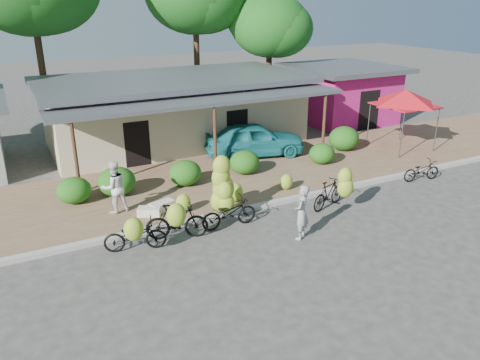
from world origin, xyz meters
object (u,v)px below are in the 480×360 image
object	(u,v)px
red_canopy	(406,97)
sack_far	(149,211)
bike_center	(225,199)
vendor	(302,212)
bystander	(114,187)
bike_far_right	(421,171)
sack_near	(162,206)
tree_near_right	(266,24)
bike_right	(333,191)
bike_far_left	(135,235)
bike_left	(177,220)
teal_van	(255,139)

from	to	relation	value
red_canopy	sack_far	world-z (taller)	red_canopy
red_canopy	bike_center	size ratio (longest dim) A/B	1.53
red_canopy	sack_far	xyz separation A→B (m)	(-13.10, -1.81, -2.35)
vendor	sack_far	bearing A→B (deg)	-85.50
bystander	bike_center	bearing A→B (deg)	133.80
bike_far_right	sack_far	xyz separation A→B (m)	(-10.88, 1.61, -0.17)
sack_far	sack_near	bearing A→B (deg)	21.09
tree_near_right	bystander	xyz separation A→B (m)	(-12.10, -10.85, -4.49)
tree_near_right	bystander	size ratio (longest dim) A/B	4.04
bike_right	vendor	distance (m)	2.54
bike_far_left	bike_left	distance (m)	1.35
bike_center	sack_far	bearing A→B (deg)	56.65
bike_far_right	sack_far	bearing A→B (deg)	90.57
sack_near	bike_left	bearing A→B (deg)	-95.23
tree_near_right	sack_near	distance (m)	16.50
bike_center	sack_near	world-z (taller)	bike_center
bike_far_left	bike_right	distance (m)	6.97
bystander	sack_far	bearing A→B (deg)	129.67
bike_far_left	sack_far	bearing A→B (deg)	-12.15
bike_center	bike_far_right	world-z (taller)	bike_center
bike_far_left	red_canopy	bearing A→B (deg)	-60.23
tree_near_right	bike_center	bearing A→B (deg)	-124.53
red_canopy	bike_far_right	xyz separation A→B (m)	(-2.21, -3.41, -2.18)
teal_van	red_canopy	bearing A→B (deg)	-95.17
sack_near	bike_far_left	bearing A→B (deg)	-125.16
red_canopy	bike_left	distance (m)	13.41
tree_near_right	bystander	world-z (taller)	tree_near_right
bike_center	teal_van	xyz separation A→B (m)	(4.12, 5.54, 0.02)
bike_center	sack_near	distance (m)	2.42
bike_left	bike_far_right	world-z (taller)	bike_left
sack_far	vendor	xyz separation A→B (m)	(3.77, -3.46, 0.61)
bike_right	vendor	xyz separation A→B (m)	(-2.19, -1.27, 0.18)
bike_center	bystander	xyz separation A→B (m)	(-3.04, 2.30, 0.15)
sack_far	teal_van	distance (m)	7.48
bike_center	bike_far_right	distance (m)	8.76
tree_near_right	bike_far_left	distance (m)	18.93
sack_near	sack_far	bearing A→B (deg)	-158.91
red_canopy	bike_far_left	bearing A→B (deg)	-165.04
bike_right	vendor	bearing A→B (deg)	101.37
bystander	teal_van	xyz separation A→B (m)	(7.17, 3.24, -0.13)
bike_far_left	teal_van	xyz separation A→B (m)	(7.26, 6.00, 0.34)
red_canopy	bystander	bearing A→B (deg)	-175.89
bike_right	sack_far	size ratio (longest dim) A/B	2.39
bike_far_left	tree_near_right	bearing A→B (deg)	-27.01
tree_near_right	bike_right	xyz separation A→B (m)	(-5.22, -13.84, -4.83)
bike_center	sack_near	size ratio (longest dim) A/B	2.69
tree_near_right	sack_near	size ratio (longest dim) A/B	8.62
bike_left	teal_van	distance (m)	8.34
bike_far_left	bike_center	xyz separation A→B (m)	(3.13, 0.46, 0.33)
bike_right	sack_near	bearing A→B (deg)	47.50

